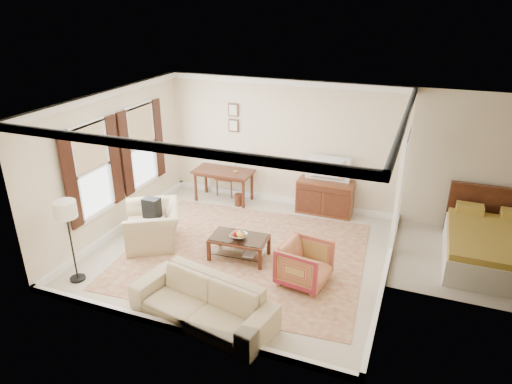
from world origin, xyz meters
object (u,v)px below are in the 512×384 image
Objects in this scene: tv at (327,162)px; coffee_table at (239,242)px; writing_desk at (223,175)px; sofa at (202,296)px; sideboard at (325,197)px; club_armchair at (152,219)px; striped_armchair at (305,262)px.

tv is 0.87× the size of coffee_table.
sofa reaches higher than writing_desk.
sideboard is 1.06× the size of club_armchair.
sideboard reaches higher than writing_desk.
tv reaches higher than striped_armchair.
tv is 2.81m from coffee_table.
club_armchair is at bearing -177.24° from coffee_table.
coffee_table is 1.33× the size of striped_armchair.
tv is 0.80× the size of club_armchair.
writing_desk is at bearing 137.35° from club_armchair.
sideboard is 3.83m from club_armchair.
writing_desk is 3.80m from striped_armchair.
tv is at bearing 14.57° from striped_armchair.
club_armchair reaches higher than striped_armchair.
club_armchair is (-2.85, -2.54, -0.72)m from tv.
tv is at bearing 90.13° from sofa.
sideboard is 1.14× the size of coffee_table.
sofa is (1.57, -4.15, -0.21)m from writing_desk.
writing_desk is 2.49m from tv.
coffee_table is at bearing -59.10° from writing_desk.
striped_armchair is at bearing -44.02° from writing_desk.
striped_armchair is at bearing 63.93° from sofa.
tv is 2.93m from striped_armchair.
coffee_table is 1.82m from club_armchair.
writing_desk is 2.43m from club_armchair.
writing_desk is at bearing 121.98° from sofa.
tv is at bearing 99.41° from club_armchair.
sideboard is (2.42, 0.18, -0.27)m from writing_desk.
club_armchair is 0.53× the size of sofa.
striped_armchair is at bearing 53.18° from club_armchair.
tv is at bearing -90.00° from sideboard.
striped_armchair is 1.91m from sofa.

